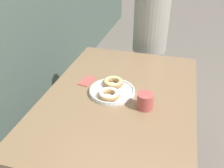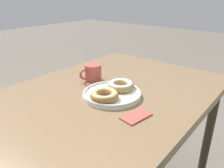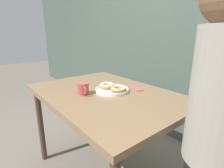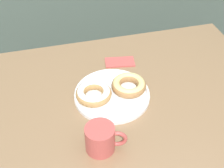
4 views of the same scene
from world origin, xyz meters
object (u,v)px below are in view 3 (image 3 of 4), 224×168
at_px(dining_table, 106,101).
at_px(donut_plate, 112,88).
at_px(person_figure, 223,157).
at_px(napkin, 136,89).
at_px(coffee_mug, 83,88).

relative_size(dining_table, donut_plate, 4.28).
distance_m(person_figure, napkin, 0.81).
distance_m(dining_table, coffee_mug, 0.21).
bearing_deg(person_figure, coffee_mug, -173.51).
xyz_separation_m(dining_table, coffee_mug, (-0.07, -0.16, 0.12)).
distance_m(donut_plate, person_figure, 0.84).
xyz_separation_m(donut_plate, person_figure, (0.83, -0.10, -0.06)).
xyz_separation_m(dining_table, donut_plate, (0.02, 0.05, 0.10)).
bearing_deg(napkin, dining_table, -112.44).
distance_m(donut_plate, napkin, 0.20).
bearing_deg(dining_table, person_figure, -3.42).
distance_m(dining_table, donut_plate, 0.12).
distance_m(coffee_mug, napkin, 0.43).
height_order(donut_plate, coffee_mug, coffee_mug).
bearing_deg(coffee_mug, donut_plate, 67.62).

